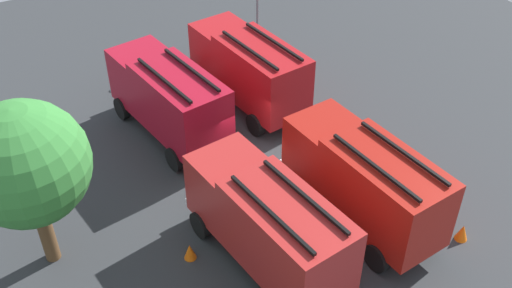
{
  "coord_description": "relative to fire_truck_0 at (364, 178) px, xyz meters",
  "views": [
    {
      "loc": [
        -17.65,
        10.02,
        17.33
      ],
      "look_at": [
        0.0,
        0.0,
        1.4
      ],
      "focal_mm": 42.32,
      "sensor_mm": 36.0,
      "label": 1
    }
  ],
  "objects": [
    {
      "name": "fire_truck_2",
      "position": [
        -0.17,
        4.35,
        0.0
      ],
      "size": [
        7.43,
        3.43,
        3.88
      ],
      "rotation": [
        0.0,
        0.0,
        0.12
      ],
      "color": "#A62221",
      "rests_on": "ground"
    },
    {
      "name": "firefighter_2",
      "position": [
        12.41,
        2.15,
        -1.16
      ],
      "size": [
        0.31,
        0.45,
        1.76
      ],
      "rotation": [
        0.0,
        0.0,
        2.98
      ],
      "color": "black",
      "rests_on": "ground"
    },
    {
      "name": "fire_truck_0",
      "position": [
        0.0,
        0.0,
        0.0
      ],
      "size": [
        7.38,
        3.26,
        3.88
      ],
      "rotation": [
        0.0,
        0.0,
        0.09
      ],
      "color": "#9E1911",
      "rests_on": "ground"
    },
    {
      "name": "tree_2",
      "position": [
        4.04,
        11.18,
        2.38
      ],
      "size": [
        4.35,
        4.35,
        6.74
      ],
      "color": "brown",
      "rests_on": "ground"
    },
    {
      "name": "firefighter_0",
      "position": [
        14.29,
        3.5,
        -1.2
      ],
      "size": [
        0.38,
        0.48,
        1.71
      ],
      "rotation": [
        0.0,
        0.0,
        5.88
      ],
      "color": "black",
      "rests_on": "ground"
    },
    {
      "name": "firefighter_3",
      "position": [
        8.37,
        1.73,
        -1.12
      ],
      "size": [
        0.48,
        0.42,
        1.82
      ],
      "rotation": [
        0.0,
        0.0,
        4.18
      ],
      "color": "black",
      "rests_on": "ground"
    },
    {
      "name": "traffic_cone_0",
      "position": [
        7.22,
        -2.43,
        -1.84
      ],
      "size": [
        0.44,
        0.44,
        0.63
      ],
      "primitive_type": "cone",
      "color": "#F2600C",
      "rests_on": "ground"
    },
    {
      "name": "traffic_cone_2",
      "position": [
        1.47,
        6.72,
        -1.82
      ],
      "size": [
        0.47,
        0.47,
        0.67
      ],
      "primitive_type": "cone",
      "color": "#F2600C",
      "rests_on": "ground"
    },
    {
      "name": "fire_truck_3",
      "position": [
        8.89,
        4.25,
        0.0
      ],
      "size": [
        7.47,
        3.56,
        3.88
      ],
      "rotation": [
        0.0,
        0.0,
        0.14
      ],
      "color": "maroon",
      "rests_on": "ground"
    },
    {
      "name": "ground_plane",
      "position": [
        4.71,
        2.05,
        -2.15
      ],
      "size": [
        46.53,
        46.53,
        0.0
      ],
      "primitive_type": "plane",
      "color": "#2D3033"
    },
    {
      "name": "traffic_cone_1",
      "position": [
        -2.84,
        -2.8,
        -1.8
      ],
      "size": [
        0.5,
        0.5,
        0.71
      ],
      "primitive_type": "cone",
      "color": "#F2600C",
      "rests_on": "ground"
    },
    {
      "name": "fire_truck_1",
      "position": [
        9.32,
        -0.15,
        0.0
      ],
      "size": [
        7.42,
        3.38,
        3.88
      ],
      "rotation": [
        0.0,
        0.0,
        0.11
      ],
      "color": "#A61519",
      "rests_on": "ground"
    }
  ]
}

